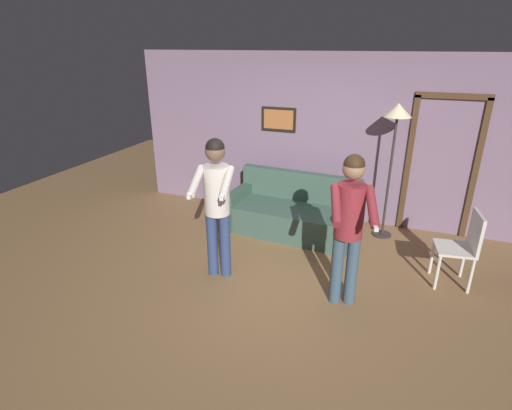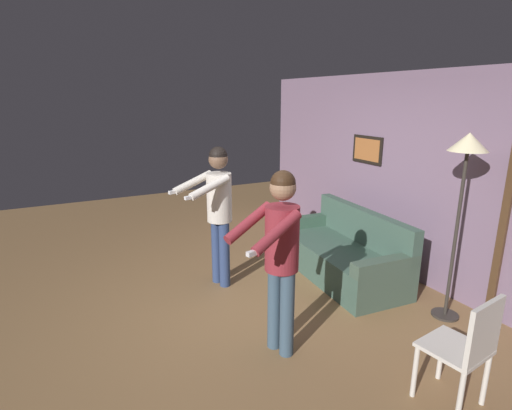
# 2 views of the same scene
# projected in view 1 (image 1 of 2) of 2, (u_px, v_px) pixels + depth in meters

# --- Properties ---
(ground_plane) EXTENTS (12.00, 12.00, 0.00)m
(ground_plane) POSITION_uv_depth(u_px,v_px,m) (280.00, 284.00, 4.83)
(ground_plane) COLOR olive
(back_wall_assembly) EXTENTS (6.40, 0.10, 2.60)m
(back_wall_assembly) POSITION_uv_depth(u_px,v_px,m) (326.00, 139.00, 6.28)
(back_wall_assembly) COLOR slate
(back_wall_assembly) RESTS_ON ground_plane
(couch) EXTENTS (1.96, 0.99, 0.87)m
(couch) POSITION_uv_depth(u_px,v_px,m) (292.00, 215.00, 6.08)
(couch) COLOR #3E5A4D
(couch) RESTS_ON ground_plane
(torchiere_lamp) EXTENTS (0.37, 0.37, 1.96)m
(torchiere_lamp) POSITION_uv_depth(u_px,v_px,m) (396.00, 124.00, 5.42)
(torchiere_lamp) COLOR #332D28
(torchiere_lamp) RESTS_ON ground_plane
(person_standing_left) EXTENTS (0.55, 0.75, 1.73)m
(person_standing_left) POSITION_uv_depth(u_px,v_px,m) (217.00, 196.00, 4.63)
(person_standing_left) COLOR navy
(person_standing_left) RESTS_ON ground_plane
(person_standing_right) EXTENTS (0.54, 0.67, 1.71)m
(person_standing_right) POSITION_uv_depth(u_px,v_px,m) (349.00, 218.00, 4.11)
(person_standing_right) COLOR #3C5468
(person_standing_right) RESTS_ON ground_plane
(dining_chair_distant) EXTENTS (0.47, 0.47, 0.93)m
(dining_chair_distant) POSITION_uv_depth(u_px,v_px,m) (463.00, 245.00, 4.65)
(dining_chair_distant) COLOR silver
(dining_chair_distant) RESTS_ON ground_plane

